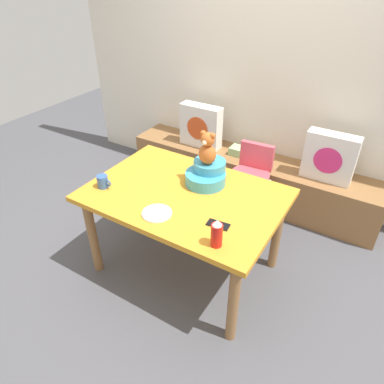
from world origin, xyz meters
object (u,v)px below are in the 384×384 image
Objects in this scene: dinner_plate_near at (157,213)px; cell_phone at (218,225)px; pillow_floral_right at (330,157)px; infant_seat_teal at (207,174)px; highchair at (250,177)px; teddy_bear at (207,149)px; pillow_floral_left at (201,126)px; dining_table at (185,204)px; coffee_mug at (103,182)px; ketchup_bottle at (217,234)px; book_stack at (240,151)px.

dinner_plate_near is 1.39× the size of cell_phone.
infant_seat_teal is at bearing -124.07° from pillow_floral_right.
teddy_bear reaches higher than highchair.
pillow_floral_left is at bearing 122.31° from teddy_bear.
teddy_bear is at bearing 73.17° from dining_table.
coffee_mug is (0.02, -1.46, 0.11)m from pillow_floral_left.
infant_seat_teal is at bearing 32.17° from cell_phone.
coffee_mug reaches higher than cell_phone.
pillow_floral_right reaches higher than dinner_plate_near.
dining_table is 1.75× the size of highchair.
coffee_mug is at bearing -131.50° from pillow_floral_right.
pillow_floral_left is 1.19m from infant_seat_teal.
dining_table is 7.49× the size of ketchup_bottle.
highchair reaches higher than cell_phone.
highchair reaches higher than dining_table.
pillow_floral_right is 0.32× the size of dining_table.
pillow_floral_right is at bearing -20.05° from cell_phone.
highchair is 1.14m from dinner_plate_near.
pillow_floral_left is at bearing 122.32° from infant_seat_teal.
coffee_mug is at bearing 87.59° from cell_phone.
dinner_plate_near is (-0.21, -1.10, 0.22)m from highchair.
dinner_plate_near is at bearing -116.74° from pillow_floral_right.
ketchup_bottle reaches higher than pillow_floral_left.
ketchup_bottle reaches higher than dining_table.
teddy_bear is 1.74× the size of cell_phone.
cell_phone is (0.92, 0.05, -0.04)m from coffee_mug.
cell_phone is at bearing -56.08° from pillow_floral_left.
pillow_floral_left is at bearing 109.92° from dinner_plate_near.
ketchup_bottle is at bearing -57.01° from pillow_floral_left.
dining_table is 0.27m from infant_seat_teal.
coffee_mug is (-0.43, -1.48, 0.29)m from book_stack.
teddy_bear is 2.08× the size of coffee_mug.
infant_seat_teal is at bearing 36.62° from coffee_mug.
highchair is at bearing -28.81° from pillow_floral_left.
book_stack is 1.56m from coffee_mug.
teddy_bear is at bearing -90.00° from infant_seat_teal.
highchair is at bearing -143.20° from pillow_floral_right.
pillow_floral_right reaches higher than dining_table.
infant_seat_teal is 0.52m from cell_phone.
ketchup_bottle reaches higher than infant_seat_teal.
coffee_mug is at bearing -125.15° from highchair.
infant_seat_teal is at bearing -101.74° from highchair.
highchair is 5.49× the size of cell_phone.
dining_table is 0.82m from highchair.
dinner_plate_near is at bearing 172.87° from ketchup_bottle.
highchair is 2.39× the size of infant_seat_teal.
cell_phone reaches higher than dining_table.
pillow_floral_left is 3.67× the size of coffee_mug.
highchair is 1.23m from ketchup_bottle.
coffee_mug is 0.53m from dinner_plate_near.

